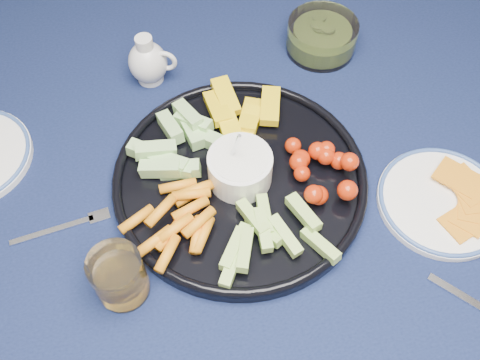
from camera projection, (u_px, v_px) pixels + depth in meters
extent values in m
plane|color=brown|center=(254.00, 313.00, 1.51)|extent=(4.00, 4.00, 0.00)
cylinder|color=#4D3419|center=(469.00, 81.00, 1.53)|extent=(0.07, 0.07, 0.70)
cube|color=#4D3419|center=(262.00, 169.00, 0.91)|extent=(1.60, 1.00, 0.04)
cube|color=#0D1636|center=(263.00, 161.00, 0.89)|extent=(1.66, 1.06, 0.01)
cube|color=#0D1636|center=(211.00, 22.00, 1.30)|extent=(1.66, 0.01, 0.30)
cylinder|color=black|center=(240.00, 181.00, 0.86)|extent=(0.40, 0.40, 0.02)
torus|color=black|center=(240.00, 176.00, 0.85)|extent=(0.40, 0.40, 0.02)
cylinder|color=white|center=(240.00, 168.00, 0.83)|extent=(0.10, 0.10, 0.05)
cylinder|color=white|center=(240.00, 160.00, 0.81)|extent=(0.09, 0.09, 0.01)
cylinder|color=silver|center=(151.00, 77.00, 0.99)|extent=(0.05, 0.05, 0.01)
ellipsoid|color=silver|center=(148.00, 63.00, 0.96)|extent=(0.07, 0.07, 0.08)
cylinder|color=silver|center=(144.00, 45.00, 0.92)|extent=(0.03, 0.03, 0.03)
torus|color=silver|center=(165.00, 61.00, 0.95)|extent=(0.04, 0.02, 0.04)
torus|color=#38589D|center=(146.00, 51.00, 0.94)|extent=(0.04, 0.04, 0.00)
cylinder|color=white|center=(322.00, 36.00, 1.01)|extent=(0.13, 0.13, 0.06)
cylinder|color=#4D621C|center=(321.00, 41.00, 1.02)|extent=(0.11, 0.11, 0.03)
cylinder|color=white|center=(442.00, 202.00, 0.84)|extent=(0.20, 0.20, 0.01)
torus|color=#38589D|center=(443.00, 200.00, 0.83)|extent=(0.20, 0.20, 0.01)
cylinder|color=white|center=(119.00, 276.00, 0.73)|extent=(0.07, 0.07, 0.09)
cylinder|color=gold|center=(122.00, 282.00, 0.75)|extent=(0.06, 0.06, 0.05)
cube|color=silver|center=(52.00, 231.00, 0.82)|extent=(0.13, 0.03, 0.00)
cube|color=silver|center=(99.00, 216.00, 0.83)|extent=(0.03, 0.02, 0.00)
cube|color=silver|center=(480.00, 307.00, 0.75)|extent=(0.11, 0.12, 0.00)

